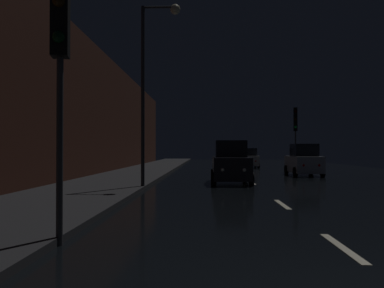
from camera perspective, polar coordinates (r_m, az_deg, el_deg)
The scene contains 10 objects.
ground at distance 28.87m, azimuth 6.70°, elevation -4.21°, with size 26.80×84.00×0.02m, color black.
sidewalk_left at distance 29.16m, azimuth -7.58°, elevation -4.01°, with size 4.40×84.00×0.15m, color #28282B.
building_facade_left at distance 26.41m, azimuth -14.43°, elevation 4.67°, with size 0.80×63.00×8.43m, color #472319.
lane_centerline at distance 21.51m, azimuth 8.33°, elevation -5.34°, with size 0.16×30.95×0.01m.
traffic_light_near_left at distance 7.95m, azimuth -17.97°, elevation 14.96°, with size 0.36×0.48×5.28m.
traffic_light_far_right at distance 34.14m, azimuth 14.27°, elevation 2.65°, with size 0.36×0.48×5.13m.
streetlamp_overhead at distance 17.96m, azimuth -5.52°, elevation 10.47°, with size 1.70×0.44×8.00m.
car_approaching_headlights at distance 21.04m, azimuth 5.43°, elevation -2.75°, with size 2.00×4.32×2.18m.
car_parked_right_far at distance 28.01m, azimuth 15.34°, elevation -2.32°, with size 1.92×4.15×2.09m.
car_distant_taillights at distance 39.35m, azimuth 7.98°, elevation -2.05°, with size 1.70×3.67×1.85m.
Camera 1 is at (-2.38, -4.22, 1.71)m, focal length 38.14 mm.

